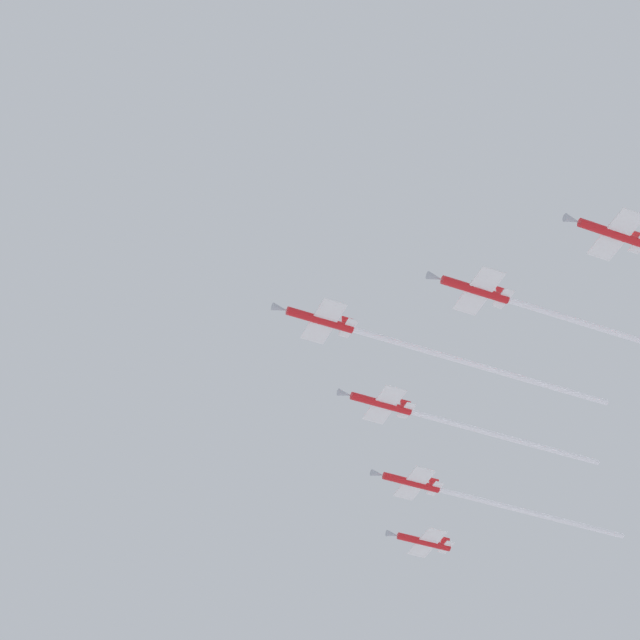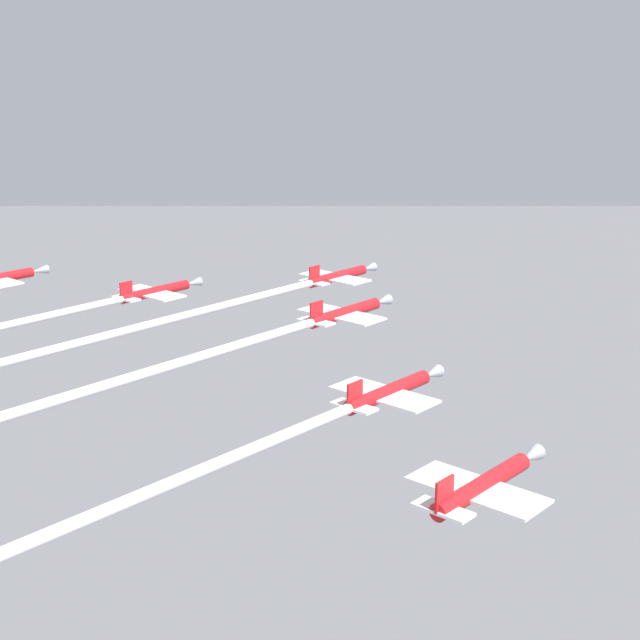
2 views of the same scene
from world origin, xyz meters
TOP-DOWN VIEW (x-y plane):
  - jet_lead at (11.68, 15.50)m, footprint 9.40×57.63m
  - jet_port_inner at (27.68, 29.83)m, footprint 9.40×50.45m
  - jet_starboard_inner at (-4.12, 29.40)m, footprint 9.40×48.86m
  - jet_starboard_outer at (-19.92, 43.41)m, footprint 9.40×50.80m
  - jet_port_trail at (-35.82, 41.57)m, footprint 9.40×13.08m

SIDE VIEW (x-z plane):
  - jet_port_inner at x=27.68m, z-range 122.31..125.06m
  - jet_port_trail at x=-35.82m, z-range 123.62..126.37m
  - jet_starboard_outer at x=-19.92m, z-range 123.66..126.41m
  - jet_lead at x=11.68m, z-range 123.75..126.50m
  - jet_starboard_inner at x=-4.12m, z-range 125.19..127.95m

